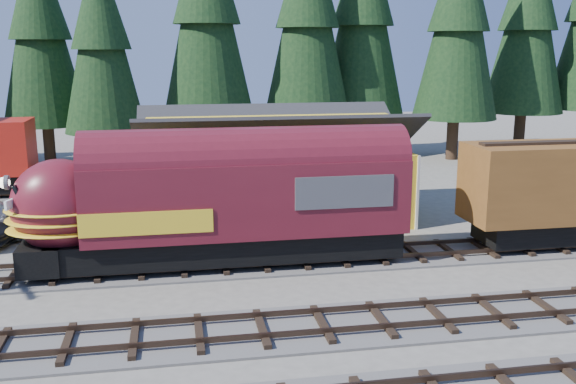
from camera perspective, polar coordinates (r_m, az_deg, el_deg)
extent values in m
plane|color=#6B665B|center=(21.22, 3.42, -9.65)|extent=(120.00, 120.00, 0.00)
cube|color=#4C4947|center=(28.50, 21.42, -4.55)|extent=(68.00, 3.20, 0.08)
cube|color=#38281E|center=(27.86, 22.22, -4.56)|extent=(68.00, 0.08, 0.16)
cube|color=#38281E|center=(29.03, 20.72, -3.76)|extent=(68.00, 0.08, 0.16)
cube|color=#4C4947|center=(38.28, -17.95, -0.03)|extent=(32.00, 3.20, 0.08)
cube|color=#38281E|center=(37.54, -18.11, 0.04)|extent=(32.00, 0.08, 0.16)
cube|color=#38281E|center=(38.94, -17.84, 0.50)|extent=(32.00, 0.08, 0.16)
cube|color=gold|center=(30.60, -1.16, 0.69)|extent=(12.00, 6.00, 3.40)
cube|color=yellow|center=(30.19, -1.18, 5.19)|extent=(11.88, 3.30, 1.44)
cube|color=white|center=(29.18, -12.64, 0.80)|extent=(0.06, 2.40, 0.60)
cone|color=black|center=(47.66, -21.20, 13.38)|extent=(5.69, 5.69, 12.96)
cone|color=black|center=(43.97, -16.29, 12.94)|extent=(5.26, 5.26, 11.99)
cone|color=black|center=(45.31, -7.25, 15.60)|extent=(6.37, 6.37, 14.51)
cone|color=black|center=(46.57, 1.75, 15.34)|extent=(6.24, 6.24, 14.21)
cone|color=black|center=(49.52, 6.69, 15.39)|extent=(6.39, 6.39, 14.55)
cone|color=black|center=(48.54, 14.95, 14.52)|extent=(6.08, 6.08, 13.85)
cone|color=black|center=(54.21, 20.57, 14.12)|extent=(6.19, 6.19, 14.10)
cube|color=black|center=(24.24, -5.30, -4.72)|extent=(12.95, 2.32, 1.00)
cube|color=maroon|center=(23.82, -3.65, -0.35)|extent=(11.81, 2.73, 2.73)
ellipsoid|color=maroon|center=(24.03, -19.56, -1.18)|extent=(3.45, 2.67, 3.36)
cube|color=#38383A|center=(24.35, 4.22, 0.69)|extent=(3.63, 2.79, 1.18)
sphere|color=white|center=(24.21, -23.92, 0.76)|extent=(0.40, 0.40, 0.40)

